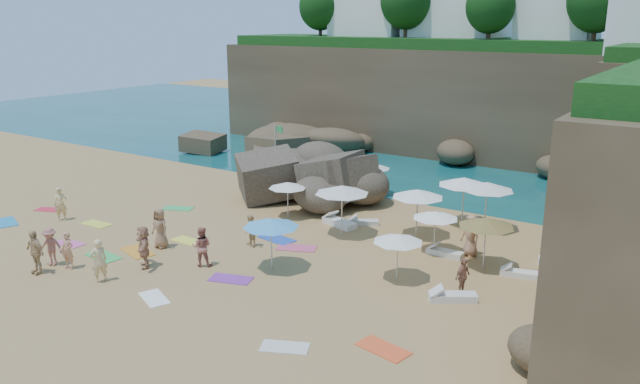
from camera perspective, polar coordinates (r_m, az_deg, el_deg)
The scene contains 52 objects.
ground at distance 30.06m, azimuth -6.38°, elevation -4.38°, with size 120.00×120.00×0.00m, color tan.
seawater at distance 55.62m, azimuth 13.92°, elevation 4.54°, with size 120.00×120.00×0.00m, color #0C4751.
cliff_back at distance 49.68m, azimuth 14.38°, elevation 7.91°, with size 44.00×8.00×8.00m, color brown.
rock_promontory at distance 48.71m, azimuth -4.23°, elevation 3.43°, with size 12.00×7.00×2.00m, color brown, non-canonical shape.
clifftop_buildings at distance 49.74m, azimuth 16.37°, elevation 16.16°, with size 28.48×9.48×7.00m.
clifftop_trees at distance 43.22m, azimuth 16.08°, elevation 16.38°, with size 35.60×23.82×4.40m.
marina_masts at distance 62.60m, azimuth -0.35°, elevation 8.96°, with size 3.10×0.10×6.00m.
rock_outcrop at distance 35.97m, azimuth 0.06°, elevation -0.92°, with size 7.72×5.79×3.09m, color brown, non-canonical shape.
flag_pole at distance 40.37m, azimuth -3.97°, elevation 4.31°, with size 0.71×0.23×3.69m.
parasol_0 at distance 32.81m, azimuth -2.98°, elevation 0.63°, with size 2.03×2.03×1.92m.
parasol_1 at distance 37.18m, azimuth 4.90°, elevation 2.38°, with size 2.03×2.03×1.92m.
parasol_2 at distance 31.73m, azimuth 15.05°, elevation 0.52°, with size 2.61×2.61×2.46m.
parasol_3 at distance 32.23m, azimuth 13.06°, elevation 0.94°, with size 2.64×2.64×2.50m.
parasol_5 at distance 30.08m, azimuth 8.93°, elevation -0.13°, with size 2.50×2.50×2.36m.
parasol_6 at distance 26.82m, azimuth 14.97°, elevation -2.71°, with size 2.35×2.35×2.22m.
parasol_7 at distance 28.23m, azimuth 10.52°, elevation -2.08°, with size 2.05×2.05×1.94m.
parasol_8 at distance 25.05m, azimuth 7.14°, elevation -4.23°, with size 2.04×2.04×1.93m.
parasol_9 at distance 29.93m, azimuth 2.02°, elevation 0.22°, with size 2.64×2.64×2.50m.
parasol_10 at distance 25.90m, azimuth -4.51°, elevation -2.82°, with size 2.37×2.37×2.24m.
lounger_0 at distance 32.09m, azimuth 3.99°, elevation -2.79°, with size 1.53×0.51×0.24m, color silver.
lounger_1 at distance 31.84m, azimuth 1.78°, elevation -2.84°, with size 2.01×0.67×0.31m, color white.
lounger_2 at distance 27.03m, azimuth 17.80°, elevation -7.13°, with size 1.56×0.52×0.24m, color white.
lounger_3 at distance 28.48m, azimuth 11.36°, elevation -5.48°, with size 1.63×0.54×0.25m, color silver.
lounger_4 at distance 28.75m, azimuth 21.09°, elevation -6.04°, with size 1.75×0.58×0.27m, color white.
lounger_5 at distance 24.22m, azimuth 12.05°, elevation -9.37°, with size 1.78×0.59×0.28m, color silver.
towel_0 at distance 36.27m, azimuth -26.74°, elevation -2.47°, with size 1.80×0.90×0.03m, color teal.
towel_1 at distance 31.68m, azimuth -21.91°, elevation -4.37°, with size 1.50×0.75×0.03m, color #DB559C.
towel_2 at distance 29.59m, azimuth -16.35°, elevation -5.24°, with size 1.86×0.93×0.03m, color orange.
towel_3 at distance 29.48m, azimuth -19.21°, elevation -5.57°, with size 1.76×0.88×0.03m, color green.
towel_4 at distance 34.12m, azimuth -19.76°, elevation -2.76°, with size 1.59×0.80×0.03m, color yellow.
towel_5 at distance 24.71m, azimuth -14.92°, elevation -9.36°, with size 1.55×0.77×0.03m, color white.
towel_6 at distance 25.79m, azimuth -8.16°, elevation -7.88°, with size 1.72×0.86×0.03m, color purple.
towel_7 at distance 37.61m, azimuth -23.46°, elevation -1.48°, with size 1.55×0.77×0.03m, color red.
towel_8 at distance 30.06m, azimuth -3.97°, elevation -4.29°, with size 1.85×0.92×0.03m, color blue.
towel_9 at distance 28.86m, azimuth -2.16°, elevation -5.12°, with size 1.82×0.91×0.03m, color #CB4F75.
towel_10 at distance 20.67m, azimuth 5.79°, elevation -14.07°, with size 1.72×0.86×0.03m, color #F55226.
towel_11 at distance 35.62m, azimuth -12.86°, elevation -1.46°, with size 1.66×0.83×0.03m, color green.
towel_12 at distance 30.41m, azimuth -12.04°, elevation -4.37°, with size 1.54×0.77×0.03m, color #EFEF3F.
towel_13 at distance 20.69m, azimuth -3.24°, elevation -13.97°, with size 1.55×0.78×0.03m, color silver.
person_stand_0 at distance 35.20m, azimuth -22.63°, elevation -1.03°, with size 0.64×0.42×1.76m, color #DFBA75.
person_stand_1 at distance 27.03m, azimuth -10.77°, elevation -4.93°, with size 0.84×0.66×1.74m, color #AE6757.
person_stand_2 at distance 37.66m, azimuth 4.57°, elevation 1.23°, with size 1.18×0.49×1.83m, color tan.
person_stand_3 at distance 24.55m, azimuth 12.91°, elevation -7.56°, with size 0.86×0.36×1.46m, color #A66E53.
person_stand_4 at distance 28.45m, azimuth 13.60°, elevation -3.89°, with size 0.92×0.50×1.89m, color tan.
person_stand_5 at distance 35.71m, azimuth -3.47°, elevation 0.42°, with size 1.66×0.48×1.79m, color #A86C54.
person_stand_6 at distance 26.52m, azimuth -19.57°, elevation -5.93°, with size 0.66×0.43×1.80m, color #F5CF8B.
person_lie_0 at distance 29.18m, azimuth -23.29°, elevation -5.78°, with size 1.07×1.66×0.44m, color #A96354.
person_lie_1 at distance 28.55m, azimuth -24.45°, elevation -6.37°, with size 1.08×1.85×0.45m, color tan.
person_lie_2 at distance 29.75m, azimuth -14.33°, elevation -4.50°, with size 0.90×1.84×0.49m, color #926949.
person_lie_3 at distance 27.67m, azimuth -15.73°, elevation -6.16°, with size 1.67×1.80×0.48m, color tan.
person_lie_4 at distance 28.55m, azimuth -21.93°, elevation -6.16°, with size 0.58×1.58×0.38m, color tan.
person_lie_5 at distance 29.09m, azimuth -6.32°, elevation -4.47°, with size 0.73×1.51×0.57m, color #D6B279.
Camera 1 is at (18.37, -21.49, 10.21)m, focal length 35.00 mm.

